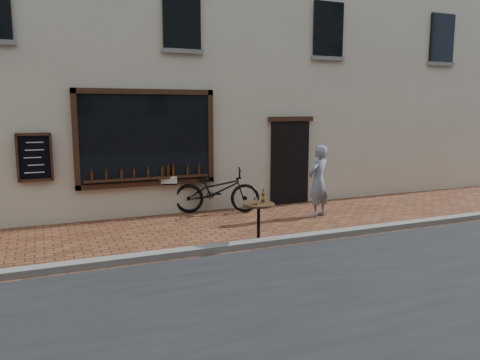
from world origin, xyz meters
name	(u,v)px	position (x,y,z in m)	size (l,w,h in m)	color
ground	(290,246)	(0.00, 0.00, 0.00)	(90.00, 90.00, 0.00)	#542C1B
kerb	(285,240)	(0.00, 0.20, 0.06)	(90.00, 0.25, 0.12)	slate
shop_building	(185,24)	(0.00, 6.50, 5.00)	(28.00, 6.20, 10.00)	beige
cargo_bicycle	(215,190)	(-0.31, 3.22, 0.56)	(2.51, 1.46, 1.17)	black
bistro_table	(259,215)	(-0.49, 0.35, 0.55)	(0.60, 0.60, 1.04)	black
pedestrian	(318,181)	(1.78, 1.86, 0.84)	(0.62, 0.40, 1.69)	slate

